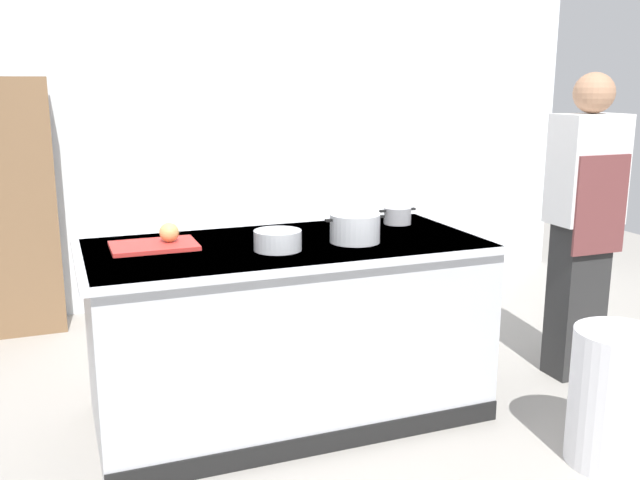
{
  "coord_description": "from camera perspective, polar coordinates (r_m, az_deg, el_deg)",
  "views": [
    {
      "loc": [
        -1.05,
        -3.18,
        1.68
      ],
      "look_at": [
        0.25,
        0.2,
        0.85
      ],
      "focal_mm": 39.36,
      "sensor_mm": 36.0,
      "label": 1
    }
  ],
  "objects": [
    {
      "name": "mixing_bowl",
      "position": [
        3.28,
        -3.46,
        -0.02
      ],
      "size": [
        0.22,
        0.22,
        0.09
      ],
      "primitive_type": "cylinder",
      "color": "#B7BABF",
      "rests_on": "counter_island"
    },
    {
      "name": "sauce_pan",
      "position": [
        3.9,
        6.32,
        1.98
      ],
      "size": [
        0.22,
        0.15,
        0.09
      ],
      "color": "#99999E",
      "rests_on": "counter_island"
    },
    {
      "name": "cutting_board",
      "position": [
        3.41,
        -13.36,
        -0.46
      ],
      "size": [
        0.4,
        0.28,
        0.02
      ],
      "primitive_type": "cube",
      "color": "red",
      "rests_on": "counter_island"
    },
    {
      "name": "counter_island",
      "position": [
        3.56,
        -2.61,
        -7.05
      ],
      "size": [
        1.98,
        0.98,
        0.9
      ],
      "color": "#B7BABF",
      "rests_on": "ground_plane"
    },
    {
      "name": "trash_bin",
      "position": [
        3.43,
        22.94,
        -11.73
      ],
      "size": [
        0.4,
        0.4,
        0.62
      ],
      "primitive_type": "cylinder",
      "color": "silver",
      "rests_on": "ground_plane"
    },
    {
      "name": "person_chef",
      "position": [
        4.17,
        20.64,
        1.49
      ],
      "size": [
        0.38,
        0.25,
        1.72
      ],
      "rotation": [
        0.0,
        0.0,
        1.66
      ],
      "color": "#292929",
      "rests_on": "ground_plane"
    },
    {
      "name": "ground_plane",
      "position": [
        3.74,
        -2.54,
        -13.76
      ],
      "size": [
        10.0,
        10.0,
        0.0
      ],
      "primitive_type": "plane",
      "color": "#9E9991"
    },
    {
      "name": "back_wall",
      "position": [
        5.38,
        -9.99,
        10.8
      ],
      "size": [
        6.4,
        0.12,
        3.0
      ],
      "primitive_type": "cube",
      "color": "silver",
      "rests_on": "ground_plane"
    },
    {
      "name": "onion",
      "position": [
        3.43,
        -12.16,
        0.61
      ],
      "size": [
        0.09,
        0.09,
        0.09
      ],
      "primitive_type": "sphere",
      "color": "tan",
      "rests_on": "cutting_board"
    },
    {
      "name": "stock_pot",
      "position": [
        3.44,
        2.86,
        0.97
      ],
      "size": [
        0.31,
        0.25,
        0.14
      ],
      "color": "#B7BABF",
      "rests_on": "counter_island"
    }
  ]
}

